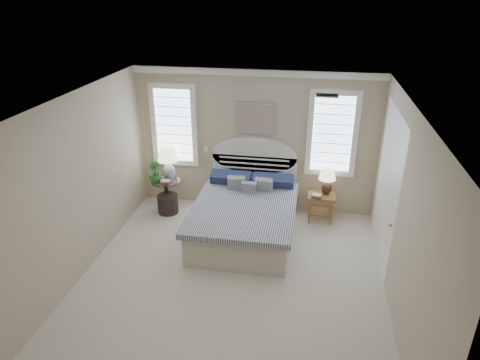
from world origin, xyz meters
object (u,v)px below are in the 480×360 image
side_table_left (166,192)px  lamp_right (327,178)px  bed (246,214)px  floor_pot (168,204)px  nightstand_right (321,202)px  lamp_left (168,159)px

side_table_left → lamp_right: (3.02, 0.17, 0.45)m
bed → floor_pot: (-1.60, 0.49, -0.21)m
side_table_left → bed: bearing=-19.7°
bed → nightstand_right: 1.47m
bed → nightstand_right: bearing=28.0°
bed → lamp_left: bearing=156.8°
lamp_right → side_table_left: bearing=-176.9°
floor_pot → lamp_left: bearing=91.3°
side_table_left → lamp_right: size_ratio=1.24×
nightstand_right → floor_pot: size_ratio=1.35×
side_table_left → nightstand_right: side_table_left is taller
floor_pot → lamp_right: bearing=5.1°
floor_pot → lamp_left: 0.87m
lamp_left → lamp_right: size_ratio=1.28×
nightstand_right → lamp_right: lamp_right is taller
side_table_left → nightstand_right: bearing=1.9°
nightstand_right → lamp_left: (-2.91, -0.00, 0.64)m
nightstand_right → lamp_right: (0.07, 0.07, 0.45)m
nightstand_right → floor_pot: bearing=-176.1°
nightstand_right → lamp_right: size_ratio=1.04×
nightstand_right → lamp_left: lamp_left is taller
bed → floor_pot: size_ratio=5.78×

